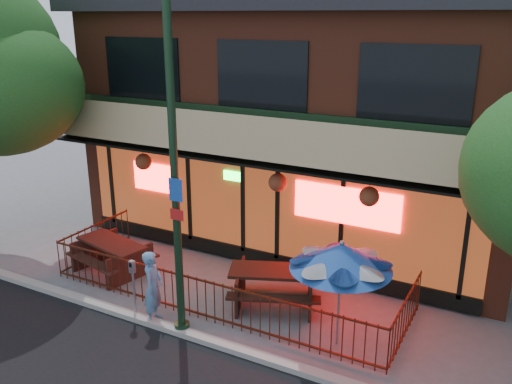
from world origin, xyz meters
TOP-DOWN VIEW (x-y plane):
  - ground at (0.00, 0.00)m, footprint 80.00×80.00m
  - curb at (0.00, -0.50)m, footprint 80.00×0.25m
  - restaurant_building at (0.00, 7.11)m, footprint 12.96×9.49m
  - patio_fence at (0.00, 0.50)m, footprint 8.44×2.62m
  - street_light at (0.00, -0.40)m, footprint 0.43×0.32m
  - picnic_table_left at (-3.21, 1.06)m, footprint 2.24×1.89m
  - picnic_table_right at (1.23, 1.54)m, footprint 2.51×2.25m
  - patio_umbrella at (3.04, 0.70)m, footprint 1.99×1.99m
  - pedestrian at (-0.75, -0.35)m, footprint 0.56×0.70m
  - parking_meter_near at (-1.25, -0.40)m, footprint 0.13×0.11m

SIDE VIEW (x-z plane):
  - ground at x=0.00m, z-range 0.00..0.00m
  - curb at x=0.00m, z-range 0.00..0.12m
  - picnic_table_left at x=-3.21m, z-range 0.13..0.97m
  - picnic_table_right at x=1.23m, z-range 0.14..1.02m
  - patio_fence at x=0.00m, z-range 0.13..1.13m
  - pedestrian at x=-0.75m, z-range 0.00..1.65m
  - parking_meter_near at x=-1.25m, z-range 0.24..1.59m
  - patio_umbrella at x=3.04m, z-range 0.81..3.09m
  - street_light at x=0.00m, z-range -0.35..6.65m
  - restaurant_building at x=0.00m, z-range 0.10..8.15m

